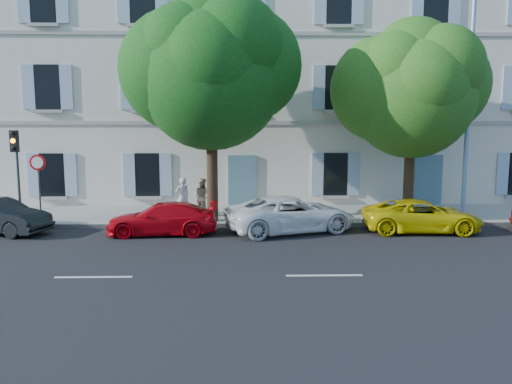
{
  "coord_description": "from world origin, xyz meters",
  "views": [
    {
      "loc": [
        -2.09,
        -16.57,
        3.92
      ],
      "look_at": [
        -1.65,
        2.0,
        1.4
      ],
      "focal_mm": 35.0,
      "sensor_mm": 36.0,
      "label": 1
    }
  ],
  "objects_px": {
    "car_yellow_supercar": "(422,216)",
    "street_lamp": "(471,97)",
    "traffic_light": "(16,156)",
    "pedestrian_a": "(183,197)",
    "tree_right": "(412,96)",
    "pedestrian_b": "(202,197)",
    "car_white_coupe": "(291,214)",
    "road_sign": "(38,174)",
    "tree_left": "(211,78)",
    "car_red_coupe": "(162,219)"
  },
  "relations": [
    {
      "from": "tree_left",
      "to": "pedestrian_b",
      "type": "xyz_separation_m",
      "value": [
        -0.52,
        1.17,
        -4.74
      ]
    },
    {
      "from": "pedestrian_b",
      "to": "street_lamp",
      "type": "bearing_deg",
      "value": -157.68
    },
    {
      "from": "car_red_coupe",
      "to": "pedestrian_a",
      "type": "distance_m",
      "value": 2.62
    },
    {
      "from": "street_lamp",
      "to": "car_white_coupe",
      "type": "bearing_deg",
      "value": -170.61
    },
    {
      "from": "car_yellow_supercar",
      "to": "tree_left",
      "type": "relative_size",
      "value": 0.5
    },
    {
      "from": "tree_right",
      "to": "street_lamp",
      "type": "height_order",
      "value": "street_lamp"
    },
    {
      "from": "tree_right",
      "to": "pedestrian_b",
      "type": "distance_m",
      "value": 9.39
    },
    {
      "from": "tree_left",
      "to": "tree_right",
      "type": "bearing_deg",
      "value": 3.63
    },
    {
      "from": "car_red_coupe",
      "to": "car_yellow_supercar",
      "type": "relative_size",
      "value": 0.93
    },
    {
      "from": "street_lamp",
      "to": "pedestrian_b",
      "type": "distance_m",
      "value": 11.27
    },
    {
      "from": "traffic_light",
      "to": "pedestrian_b",
      "type": "bearing_deg",
      "value": 8.97
    },
    {
      "from": "car_yellow_supercar",
      "to": "street_lamp",
      "type": "height_order",
      "value": "street_lamp"
    },
    {
      "from": "car_red_coupe",
      "to": "street_lamp",
      "type": "distance_m",
      "value": 12.49
    },
    {
      "from": "pedestrian_a",
      "to": "pedestrian_b",
      "type": "height_order",
      "value": "pedestrian_a"
    },
    {
      "from": "car_white_coupe",
      "to": "traffic_light",
      "type": "relative_size",
      "value": 1.34
    },
    {
      "from": "road_sign",
      "to": "tree_right",
      "type": "bearing_deg",
      "value": 2.73
    },
    {
      "from": "tree_left",
      "to": "street_lamp",
      "type": "relative_size",
      "value": 1.01
    },
    {
      "from": "car_red_coupe",
      "to": "pedestrian_b",
      "type": "distance_m",
      "value": 3.16
    },
    {
      "from": "car_white_coupe",
      "to": "car_yellow_supercar",
      "type": "bearing_deg",
      "value": -109.72
    },
    {
      "from": "traffic_light",
      "to": "pedestrian_a",
      "type": "bearing_deg",
      "value": 6.78
    },
    {
      "from": "traffic_light",
      "to": "pedestrian_a",
      "type": "xyz_separation_m",
      "value": [
        6.29,
        0.75,
        -1.75
      ]
    },
    {
      "from": "pedestrian_b",
      "to": "traffic_light",
      "type": "bearing_deg",
      "value": 39.21
    },
    {
      "from": "car_yellow_supercar",
      "to": "pedestrian_b",
      "type": "relative_size",
      "value": 2.71
    },
    {
      "from": "car_yellow_supercar",
      "to": "car_red_coupe",
      "type": "bearing_deg",
      "value": 94.15
    },
    {
      "from": "car_white_coupe",
      "to": "tree_right",
      "type": "distance_m",
      "value": 6.87
    },
    {
      "from": "tree_right",
      "to": "street_lamp",
      "type": "distance_m",
      "value": 2.15
    },
    {
      "from": "car_yellow_supercar",
      "to": "road_sign",
      "type": "relative_size",
      "value": 1.62
    },
    {
      "from": "car_red_coupe",
      "to": "street_lamp",
      "type": "bearing_deg",
      "value": 95.21
    },
    {
      "from": "tree_left",
      "to": "pedestrian_b",
      "type": "height_order",
      "value": "tree_left"
    },
    {
      "from": "car_red_coupe",
      "to": "tree_left",
      "type": "xyz_separation_m",
      "value": [
        1.69,
        1.75,
        5.1
      ]
    },
    {
      "from": "car_white_coupe",
      "to": "tree_left",
      "type": "height_order",
      "value": "tree_left"
    },
    {
      "from": "tree_right",
      "to": "traffic_light",
      "type": "relative_size",
      "value": 2.15
    },
    {
      "from": "tree_right",
      "to": "road_sign",
      "type": "relative_size",
      "value": 2.89
    },
    {
      "from": "car_white_coupe",
      "to": "car_yellow_supercar",
      "type": "relative_size",
      "value": 1.12
    },
    {
      "from": "tree_left",
      "to": "tree_right",
      "type": "xyz_separation_m",
      "value": [
        7.9,
        0.5,
        -0.64
      ]
    },
    {
      "from": "car_yellow_supercar",
      "to": "road_sign",
      "type": "distance_m",
      "value": 14.54
    },
    {
      "from": "car_red_coupe",
      "to": "pedestrian_a",
      "type": "relative_size",
      "value": 2.42
    },
    {
      "from": "pedestrian_a",
      "to": "pedestrian_b",
      "type": "relative_size",
      "value": 1.04
    },
    {
      "from": "tree_left",
      "to": "traffic_light",
      "type": "distance_m",
      "value": 8.13
    },
    {
      "from": "traffic_light",
      "to": "pedestrian_b",
      "type": "distance_m",
      "value": 7.36
    },
    {
      "from": "car_red_coupe",
      "to": "tree_left",
      "type": "relative_size",
      "value": 0.46
    },
    {
      "from": "tree_left",
      "to": "traffic_light",
      "type": "height_order",
      "value": "tree_left"
    },
    {
      "from": "traffic_light",
      "to": "road_sign",
      "type": "distance_m",
      "value": 1.17
    },
    {
      "from": "tree_left",
      "to": "pedestrian_a",
      "type": "bearing_deg",
      "value": 147.69
    },
    {
      "from": "car_yellow_supercar",
      "to": "pedestrian_a",
      "type": "distance_m",
      "value": 9.35
    },
    {
      "from": "car_red_coupe",
      "to": "tree_right",
      "type": "distance_m",
      "value": 10.81
    },
    {
      "from": "tree_right",
      "to": "tree_left",
      "type": "bearing_deg",
      "value": -176.37
    },
    {
      "from": "car_white_coupe",
      "to": "road_sign",
      "type": "relative_size",
      "value": 1.8
    },
    {
      "from": "car_yellow_supercar",
      "to": "pedestrian_b",
      "type": "xyz_separation_m",
      "value": [
        -8.28,
        2.7,
        0.34
      ]
    },
    {
      "from": "car_white_coupe",
      "to": "traffic_light",
      "type": "xyz_separation_m",
      "value": [
        -10.53,
        1.48,
        2.06
      ]
    }
  ]
}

